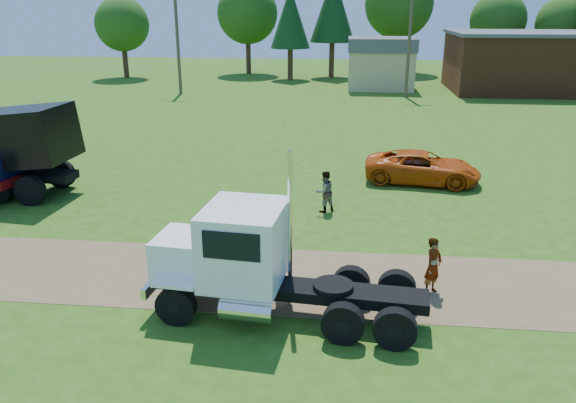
# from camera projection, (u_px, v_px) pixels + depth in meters

# --- Properties ---
(ground) EXTENTS (140.00, 140.00, 0.00)m
(ground) POSITION_uv_depth(u_px,v_px,m) (308.00, 280.00, 16.45)
(ground) COLOR #2D5011
(ground) RESTS_ON ground
(dirt_track) EXTENTS (120.00, 4.20, 0.01)m
(dirt_track) POSITION_uv_depth(u_px,v_px,m) (308.00, 280.00, 16.45)
(dirt_track) COLOR brown
(dirt_track) RESTS_ON ground
(white_semi_tractor) EXTENTS (7.22, 2.98, 4.29)m
(white_semi_tractor) POSITION_uv_depth(u_px,v_px,m) (248.00, 260.00, 14.34)
(white_semi_tractor) COLOR black
(white_semi_tractor) RESTS_ON ground
(orange_pickup) EXTENTS (5.36, 3.03, 1.41)m
(orange_pickup) POSITION_uv_depth(u_px,v_px,m) (422.00, 167.00, 25.25)
(orange_pickup) COLOR #C14709
(orange_pickup) RESTS_ON ground
(spectator_a) EXTENTS (0.69, 0.71, 1.65)m
(spectator_a) POSITION_uv_depth(u_px,v_px,m) (433.00, 266.00, 15.48)
(spectator_a) COLOR #999999
(spectator_a) RESTS_ON ground
(spectator_b) EXTENTS (1.00, 0.96, 1.63)m
(spectator_b) POSITION_uv_depth(u_px,v_px,m) (325.00, 192.00, 21.64)
(spectator_b) COLOR #999999
(spectator_b) RESTS_ON ground
(brick_building) EXTENTS (15.40, 10.40, 5.30)m
(brick_building) POSITION_uv_depth(u_px,v_px,m) (535.00, 62.00, 51.31)
(brick_building) COLOR brown
(brick_building) RESTS_ON ground
(tan_shed) EXTENTS (6.20, 5.40, 4.70)m
(tan_shed) POSITION_uv_depth(u_px,v_px,m) (381.00, 63.00, 52.76)
(tan_shed) COLOR tan
(tan_shed) RESTS_ON ground
(utility_poles) EXTENTS (42.20, 0.28, 9.00)m
(utility_poles) POSITION_uv_depth(u_px,v_px,m) (409.00, 41.00, 47.11)
(utility_poles) COLOR #493729
(utility_poles) RESTS_ON ground
(tree_row) EXTENTS (57.25, 14.77, 11.53)m
(tree_row) POSITION_uv_depth(u_px,v_px,m) (408.00, 12.00, 60.26)
(tree_row) COLOR #362016
(tree_row) RESTS_ON ground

